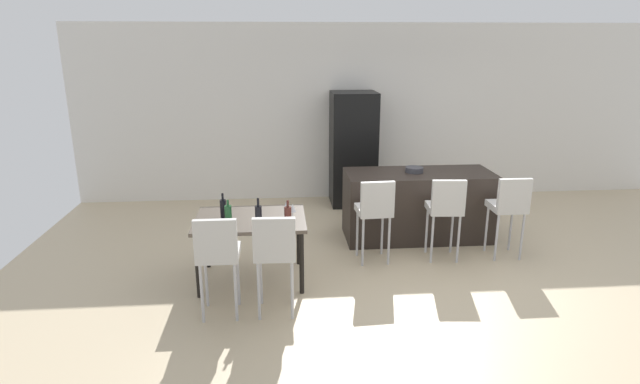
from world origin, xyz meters
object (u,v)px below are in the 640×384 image
wine_bottle_left (223,209)px  wine_bottle_corner (288,217)px  refrigerator (353,149)px  fruit_bowl (414,170)px  bar_chair_left (375,208)px  wine_glass_far (293,208)px  wine_glass_right (286,205)px  dining_table (251,224)px  bar_chair_middle (446,206)px  bar_chair_right (509,204)px  wine_bottle_middle (259,217)px  dining_chair_far (275,249)px  kitchen_island (418,205)px  wine_bottle_end (228,215)px  dining_chair_near (218,251)px

wine_bottle_left → wine_bottle_corner: 0.77m
refrigerator → fruit_bowl: 1.70m
bar_chair_left → wine_glass_far: 1.10m
wine_glass_right → dining_table: bearing=-175.2°
bar_chair_middle → wine_glass_far: 1.92m
bar_chair_right → wine_bottle_corner: bar_chair_right is taller
wine_bottle_corner → refrigerator: size_ratio=0.16×
wine_bottle_corner → wine_bottle_middle: size_ratio=0.89×
bar_chair_left → bar_chair_right: bearing=-0.0°
refrigerator → fruit_bowl: refrigerator is taller
dining_chair_far → wine_glass_right: bearing=81.0°
refrigerator → bar_chair_right: bearing=-56.6°
dining_chair_far → refrigerator: (1.27, 3.56, 0.22)m
kitchen_island → wine_bottle_corner: wine_bottle_corner is taller
wine_glass_right → wine_bottle_corner: bearing=-88.8°
wine_bottle_corner → fruit_bowl: bearing=40.6°
bar_chair_right → dining_table: bar_chair_right is taller
wine_bottle_end → wine_bottle_corner: (0.62, -0.09, -0.00)m
dining_table → wine_bottle_corner: (0.41, -0.32, 0.19)m
kitchen_island → refrigerator: bearing=112.4°
wine_bottle_middle → dining_table: bearing=107.6°
dining_chair_far → wine_bottle_corner: 0.53m
dining_chair_far → wine_glass_right: dining_chair_far is taller
wine_bottle_corner → wine_bottle_middle: wine_bottle_middle is taller
wine_bottle_corner → refrigerator: bearing=69.7°
dining_table → wine_bottle_corner: bearing=-37.7°
kitchen_island → refrigerator: (-0.67, 1.61, 0.46)m
wine_bottle_corner → bar_chair_left: bearing=32.7°
bar_chair_right → wine_bottle_end: bar_chair_right is taller
dining_chair_near → wine_glass_far: size_ratio=6.03×
bar_chair_right → dining_table: 3.14m
kitchen_island → wine_bottle_corner: (-1.80, -1.46, 0.39)m
bar_chair_right → wine_glass_right: bar_chair_right is taller
bar_chair_right → wine_glass_right: bearing=-173.2°
wine_bottle_corner → wine_bottle_end: bearing=171.7°
dining_chair_far → refrigerator: size_ratio=0.57×
bar_chair_right → dining_chair_far: size_ratio=1.00×
wine_bottle_middle → kitchen_island: bearing=35.0°
dining_table → dining_chair_near: (-0.27, -0.80, 0.03)m
wine_bottle_middle → refrigerator: bearing=65.0°
dining_chair_far → wine_glass_far: bearing=75.0°
bar_chair_right → wine_bottle_left: (-3.41, -0.36, 0.16)m
kitchen_island → bar_chair_right: bearing=-40.6°
wine_glass_right → fruit_bowl: size_ratio=0.73×
dining_table → wine_bottle_middle: bearing=-72.4°
wine_bottle_left → wine_bottle_middle: size_ratio=0.89×
bar_chair_left → dining_chair_far: same height
bar_chair_left → wine_glass_right: 1.12m
dining_chair_far → refrigerator: bearing=70.3°
dining_chair_near → wine_glass_right: size_ratio=6.03×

